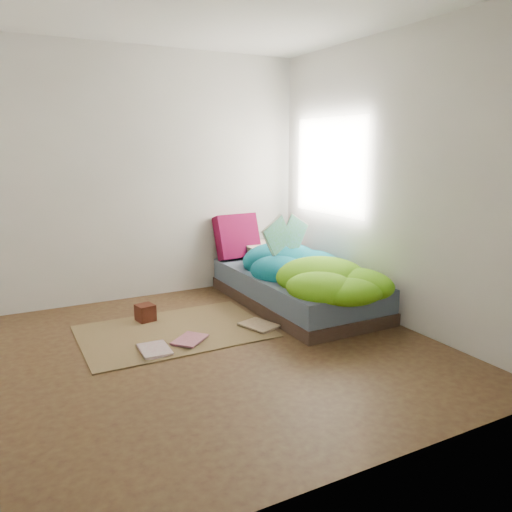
{
  "coord_description": "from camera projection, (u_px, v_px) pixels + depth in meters",
  "views": [
    {
      "loc": [
        -1.45,
        -3.47,
        1.61
      ],
      "look_at": [
        0.78,
        0.75,
        0.56
      ],
      "focal_mm": 35.0,
      "sensor_mm": 36.0,
      "label": 1
    }
  ],
  "objects": [
    {
      "name": "ground",
      "position": [
        214.0,
        351.0,
        4.01
      ],
      "size": [
        3.5,
        3.5,
        0.0
      ],
      "primitive_type": "cube",
      "color": "#3E2317",
      "rests_on": "ground"
    },
    {
      "name": "room_walls",
      "position": [
        212.0,
        144.0,
        3.67
      ],
      "size": [
        3.54,
        3.54,
        2.62
      ],
      "color": "silver",
      "rests_on": "ground"
    },
    {
      "name": "bed",
      "position": [
        295.0,
        289.0,
        5.15
      ],
      "size": [
        1.0,
        2.0,
        0.34
      ],
      "color": "#36261D",
      "rests_on": "ground"
    },
    {
      "name": "duvet",
      "position": [
        308.0,
        261.0,
        4.89
      ],
      "size": [
        0.96,
        1.84,
        0.34
      ],
      "primitive_type": null,
      "color": "#085680",
      "rests_on": "bed"
    },
    {
      "name": "rug",
      "position": [
        174.0,
        331.0,
        4.41
      ],
      "size": [
        1.6,
        1.1,
        0.01
      ],
      "primitive_type": "cube",
      "color": "brown",
      "rests_on": "ground"
    },
    {
      "name": "pillow_floral",
      "position": [
        272.0,
        251.0,
        5.85
      ],
      "size": [
        0.71,
        0.53,
        0.14
      ],
      "primitive_type": "cube",
      "rotation": [
        0.0,
        0.0,
        0.22
      ],
      "color": "beige",
      "rests_on": "bed"
    },
    {
      "name": "pillow_magenta",
      "position": [
        237.0,
        237.0,
        5.73
      ],
      "size": [
        0.51,
        0.19,
        0.5
      ],
      "primitive_type": "cube",
      "rotation": [
        0.0,
        0.0,
        0.06
      ],
      "color": "#4C0527",
      "rests_on": "bed"
    },
    {
      "name": "open_book",
      "position": [
        287.0,
        225.0,
        5.03
      ],
      "size": [
        0.51,
        0.22,
        0.31
      ],
      "primitive_type": null,
      "rotation": [
        0.0,
        0.0,
        0.23
      ],
      "color": "#2D8C30",
      "rests_on": "duvet"
    },
    {
      "name": "wooden_box",
      "position": [
        145.0,
        313.0,
        4.66
      ],
      "size": [
        0.18,
        0.18,
        0.15
      ],
      "primitive_type": "cube",
      "rotation": [
        0.0,
        0.0,
        0.19
      ],
      "color": "#3C1D0D",
      "rests_on": "rug"
    },
    {
      "name": "floor_book_a",
      "position": [
        141.0,
        352.0,
        3.92
      ],
      "size": [
        0.24,
        0.32,
        0.02
      ],
      "primitive_type": "imported",
      "rotation": [
        0.0,
        0.0,
        -0.04
      ],
      "color": "beige",
      "rests_on": "rug"
    },
    {
      "name": "floor_book_b",
      "position": [
        178.0,
        338.0,
        4.2
      ],
      "size": [
        0.37,
        0.36,
        0.03
      ],
      "primitive_type": "imported",
      "rotation": [
        0.0,
        0.0,
        -0.86
      ],
      "color": "#B3677C",
      "rests_on": "rug"
    },
    {
      "name": "floor_book_c",
      "position": [
        250.0,
        329.0,
        4.42
      ],
      "size": [
        0.33,
        0.38,
        0.02
      ],
      "primitive_type": "imported",
      "rotation": [
        0.0,
        0.0,
        0.31
      ],
      "color": "tan",
      "rests_on": "rug"
    }
  ]
}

